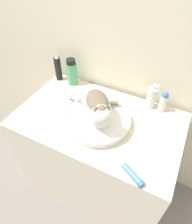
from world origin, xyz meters
TOP-DOWN VIEW (x-y plane):
  - ground_plane at (0.00, 0.00)m, footprint 12.00×12.00m
  - wall_back at (0.00, 0.67)m, footprint 8.00×0.05m
  - vanity_counter at (0.00, 0.31)m, footprint 1.01×0.62m
  - sink_basin at (0.01, 0.27)m, footprint 0.40×0.40m
  - cat at (0.02, 0.26)m, footprint 0.29×0.32m
  - faucet at (-0.21, 0.35)m, footprint 0.14×0.08m
  - hairspray_can_black at (-0.46, 0.56)m, footprint 0.05×0.05m
  - deodorant_stick at (0.32, 0.56)m, footprint 0.05×0.05m
  - mouthwash_bottle at (-0.34, 0.56)m, footprint 0.07×0.07m
  - soap_pump_bottle at (0.25, 0.56)m, footprint 0.06×0.06m
  - cream_tube at (0.32, 0.04)m, footprint 0.13×0.09m

SIDE VIEW (x-z plane):
  - ground_plane at x=0.00m, z-range 0.00..0.00m
  - vanity_counter at x=0.00m, z-range 0.00..0.84m
  - cream_tube at x=0.32m, z-range 0.83..0.87m
  - sink_basin at x=0.01m, z-range 0.84..0.89m
  - faucet at x=-0.21m, z-range 0.84..0.96m
  - deodorant_stick at x=0.32m, z-range 0.84..0.98m
  - soap_pump_bottle at x=0.25m, z-range 0.82..1.00m
  - hairspray_can_black at x=-0.46m, z-range 0.83..1.03m
  - mouthwash_bottle at x=-0.34m, z-range 0.83..1.03m
  - cat at x=0.02m, z-range 0.88..1.07m
  - wall_back at x=0.00m, z-range 0.00..2.40m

